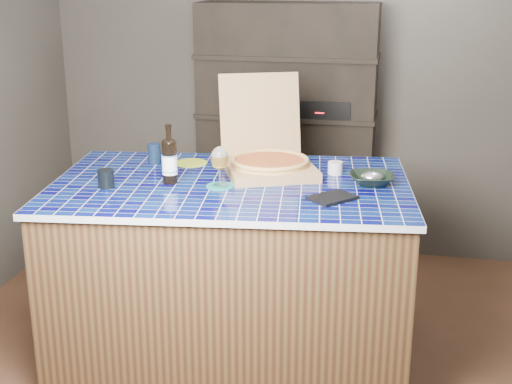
% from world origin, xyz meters
% --- Properties ---
extents(room, '(3.50, 3.50, 3.50)m').
position_xyz_m(room, '(0.00, 0.00, 1.25)').
color(room, brown).
rests_on(room, ground).
extents(shelving_unit, '(1.20, 0.41, 1.80)m').
position_xyz_m(shelving_unit, '(0.00, 1.53, 0.90)').
color(shelving_unit, black).
rests_on(shelving_unit, floor).
extents(kitchen_island, '(1.92, 1.34, 0.98)m').
position_xyz_m(kitchen_island, '(-0.04, 0.08, 0.49)').
color(kitchen_island, '#4F3B1F').
rests_on(kitchen_island, floor).
extents(pizza_box, '(0.62, 0.67, 0.49)m').
position_xyz_m(pizza_box, '(0.11, 0.30, 1.05)').
color(pizza_box, tan).
rests_on(pizza_box, kitchen_island).
extents(mead_bottle, '(0.08, 0.08, 0.30)m').
position_xyz_m(mead_bottle, '(-0.34, 0.01, 1.10)').
color(mead_bottle, black).
rests_on(mead_bottle, kitchen_island).
extents(teal_trivet, '(0.14, 0.14, 0.01)m').
position_xyz_m(teal_trivet, '(-0.08, -0.00, 0.99)').
color(teal_trivet, '#177774').
rests_on(teal_trivet, kitchen_island).
extents(wine_glass, '(0.09, 0.09, 0.20)m').
position_xyz_m(wine_glass, '(-0.08, -0.00, 1.12)').
color(wine_glass, white).
rests_on(wine_glass, teal_trivet).
extents(tumbler, '(0.08, 0.08, 0.09)m').
position_xyz_m(tumbler, '(-0.62, -0.13, 1.03)').
color(tumbler, black).
rests_on(tumbler, kitchen_island).
extents(dvd_case, '(0.25, 0.25, 0.02)m').
position_xyz_m(dvd_case, '(0.49, -0.09, 0.99)').
color(dvd_case, black).
rests_on(dvd_case, kitchen_island).
extents(bowl, '(0.26, 0.26, 0.05)m').
position_xyz_m(bowl, '(0.65, 0.19, 1.01)').
color(bowl, black).
rests_on(bowl, kitchen_island).
extents(foil_contents, '(0.11, 0.09, 0.05)m').
position_xyz_m(foil_contents, '(0.65, 0.19, 1.02)').
color(foil_contents, silver).
rests_on(foil_contents, bowl).
extents(white_jar, '(0.08, 0.08, 0.07)m').
position_xyz_m(white_jar, '(0.46, 0.34, 1.02)').
color(white_jar, silver).
rests_on(white_jar, kitchen_island).
extents(navy_cup, '(0.07, 0.07, 0.11)m').
position_xyz_m(navy_cup, '(-0.55, 0.36, 1.04)').
color(navy_cup, black).
rests_on(navy_cup, kitchen_island).
extents(green_trivet, '(0.18, 0.18, 0.01)m').
position_xyz_m(green_trivet, '(-0.35, 0.39, 0.99)').
color(green_trivet, '#A0BD28').
rests_on(green_trivet, kitchen_island).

